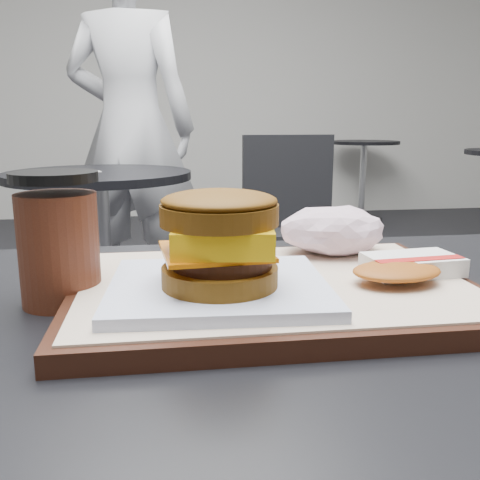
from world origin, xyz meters
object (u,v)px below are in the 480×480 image
Objects in this scene: serving_tray at (273,290)px; neighbor_chair at (260,221)px; hash_brown at (405,267)px; patron at (130,128)px; crumpled_wrapper at (333,230)px; coffee_cup at (59,243)px; neighbor_table at (101,223)px; breakfast_sandwich at (220,251)px.

serving_tray is 1.83m from neighbor_chair.
patron is at bearing 99.43° from hash_brown.
crumpled_wrapper is 2.22m from patron.
coffee_cup is at bearing 174.59° from serving_tray.
crumpled_wrapper is 1.73m from neighbor_chair.
hash_brown reaches higher than neighbor_table.
neighbor_chair reaches higher than hash_brown.
serving_tray is 1.65m from neighbor_table.
hash_brown is at bearing -73.73° from neighbor_table.
breakfast_sandwich reaches higher than crumpled_wrapper.
neighbor_chair is (0.51, 1.77, -0.32)m from coffee_cup.
breakfast_sandwich is 0.15m from coffee_cup.
neighbor_table is at bearing 105.99° from crumpled_wrapper.
coffee_cup is 0.17× the size of neighbor_table.
crumpled_wrapper is at bearing 42.91° from breakfast_sandwich.
patron is at bearing 91.41° from coffee_cup.
neighbor_chair is (0.19, 1.80, -0.29)m from hash_brown.
neighbor_table is (-0.34, 1.60, -0.23)m from serving_tray.
neighbor_chair reaches higher than serving_tray.
neighbor_table is 0.41× the size of patron.
serving_tray is 0.51× the size of neighbor_table.
neighbor_chair is 0.86m from patron.
neighbor_table is at bearing 102.11° from serving_tray.
breakfast_sandwich is 0.19m from hash_brown.
crumpled_wrapper is at bearing 14.82° from coffee_cup.
breakfast_sandwich is 0.27× the size of neighbor_table.
hash_brown is (0.13, -0.01, 0.02)m from serving_tray.
coffee_cup is (-0.33, 0.03, 0.03)m from hash_brown.
breakfast_sandwich reaches higher than hash_brown.
patron reaches higher than neighbor_table.
coffee_cup is at bearing -84.79° from neighbor_table.
crumpled_wrapper is (0.09, 0.09, 0.04)m from serving_tray.
hash_brown is 0.11m from crumpled_wrapper.
coffee_cup is 2.27m from patron.
breakfast_sandwich is 1.64× the size of crumpled_wrapper.
neighbor_table is (-0.14, 1.58, -0.28)m from coffee_cup.
coffee_cup reaches higher than neighbor_table.
neighbor_chair is at bearing 73.80° from coffee_cup.
hash_brown is at bearing -5.38° from coffee_cup.
serving_tray is at bearing -5.41° from coffee_cup.
crumpled_wrapper is 0.07× the size of patron.
serving_tray is at bearing 174.66° from hash_brown.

